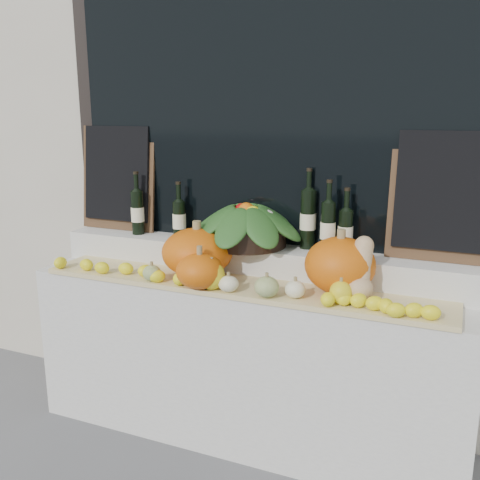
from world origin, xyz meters
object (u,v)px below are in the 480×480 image
object	(u,v)px
pumpkin_right	(340,265)
pumpkin_left	(197,252)
produce_bowl	(246,224)
butternut_squash	(360,273)
wine_bottle_tall	(308,219)

from	to	relation	value
pumpkin_right	pumpkin_left	bearing A→B (deg)	-178.26
produce_bowl	pumpkin_left	bearing A→B (deg)	-133.94
pumpkin_right	butternut_squash	distance (m)	0.12
pumpkin_right	butternut_squash	size ratio (longest dim) A/B	1.17
pumpkin_right	wine_bottle_tall	bearing A→B (deg)	132.97
pumpkin_left	wine_bottle_tall	bearing A→B (deg)	27.66
pumpkin_left	produce_bowl	distance (m)	0.31
pumpkin_right	butternut_squash	bearing A→B (deg)	-29.60
pumpkin_left	wine_bottle_tall	distance (m)	0.60
pumpkin_left	butternut_squash	xyz separation A→B (m)	(0.85, -0.04, 0.00)
pumpkin_left	pumpkin_right	bearing A→B (deg)	1.74
pumpkin_left	produce_bowl	size ratio (longest dim) A/B	0.56
pumpkin_right	produce_bowl	bearing A→B (deg)	161.99
butternut_squash	produce_bowl	xyz separation A→B (m)	(-0.66, 0.24, 0.13)
pumpkin_right	butternut_squash	world-z (taller)	butternut_squash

